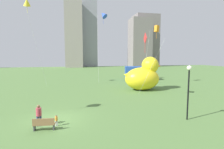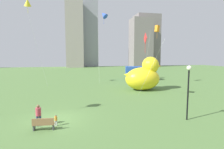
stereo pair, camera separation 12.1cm
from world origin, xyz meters
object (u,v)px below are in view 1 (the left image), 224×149
(lamppost, at_px, (189,82))
(kite_red, at_px, (146,41))
(person_adult, at_px, (39,114))
(kite_orange, at_px, (157,29))
(person_child, at_px, (56,120))
(kite_blue, at_px, (103,15))
(park_bench, at_px, (44,124))
(giant_inflatable_duck, at_px, (143,76))
(kite_yellow, at_px, (27,3))
(box_truck, at_px, (139,73))

(lamppost, relative_size, kite_red, 0.57)
(person_adult, relative_size, kite_orange, 0.15)
(lamppost, bearing_deg, person_adult, 174.34)
(person_child, distance_m, kite_blue, 25.44)
(park_bench, distance_m, person_adult, 1.13)
(giant_inflatable_duck, bearing_deg, kite_blue, 116.55)
(person_child, height_order, kite_orange, kite_orange)
(kite_red, relative_size, kite_blue, 0.58)
(person_adult, bearing_deg, kite_yellow, 103.58)
(kite_blue, bearing_deg, lamppost, -81.58)
(lamppost, relative_size, kite_blue, 0.33)
(kite_orange, bearing_deg, giant_inflatable_duck, -132.54)
(kite_yellow, relative_size, kite_blue, 1.06)
(box_truck, xyz_separation_m, kite_red, (-5.34, -16.03, 5.51))
(lamppost, relative_size, kite_yellow, 0.31)
(kite_orange, bearing_deg, kite_yellow, 173.73)
(kite_yellow, bearing_deg, lamppost, -50.63)
(park_bench, relative_size, box_truck, 0.23)
(park_bench, xyz_separation_m, lamppost, (11.14, -0.21, 2.66))
(park_bench, height_order, kite_red, kite_red)
(park_bench, distance_m, person_child, 1.02)
(kite_blue, bearing_deg, person_child, -108.64)
(giant_inflatable_duck, height_order, lamppost, giant_inflatable_duck)
(person_child, distance_m, kite_red, 13.47)
(giant_inflatable_duck, bearing_deg, kite_orange, 47.46)
(kite_blue, bearing_deg, person_adult, -111.93)
(giant_inflatable_duck, distance_m, kite_orange, 9.76)
(park_bench, xyz_separation_m, kite_blue, (7.89, 21.73, 12.35))
(kite_yellow, bearing_deg, person_child, -73.03)
(giant_inflatable_duck, xyz_separation_m, kite_yellow, (-17.40, 6.81, 11.53))
(person_adult, bearing_deg, kite_orange, 43.34)
(kite_orange, height_order, kite_yellow, kite_yellow)
(box_truck, distance_m, kite_blue, 13.97)
(person_adult, height_order, lamppost, lamppost)
(person_adult, bearing_deg, lamppost, -5.66)
(person_child, height_order, lamppost, lamppost)
(person_adult, distance_m, lamppost, 11.89)
(kite_blue, bearing_deg, giant_inflatable_duck, -63.45)
(kite_orange, bearing_deg, kite_red, -121.93)
(person_child, bearing_deg, kite_yellow, 106.97)
(person_adult, height_order, kite_red, kite_red)
(park_bench, xyz_separation_m, person_adult, (-0.48, 0.94, 0.42))
(park_bench, xyz_separation_m, kite_yellow, (-4.93, 19.37, 13.20))
(kite_yellow, bearing_deg, kite_orange, -6.27)
(person_adult, distance_m, person_child, 1.36)
(park_bench, height_order, kite_blue, kite_blue)
(lamppost, height_order, kite_orange, kite_orange)
(lamppost, bearing_deg, kite_yellow, 129.37)
(box_truck, bearing_deg, kite_red, -108.44)
(park_bench, height_order, kite_orange, kite_orange)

